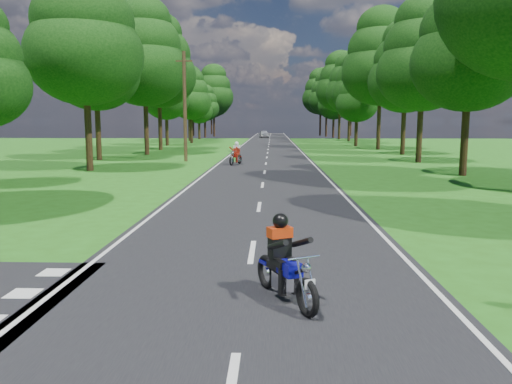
{
  "coord_description": "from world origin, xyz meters",
  "views": [
    {
      "loc": [
        0.45,
        -8.95,
        2.93
      ],
      "look_at": [
        0.02,
        4.0,
        1.1
      ],
      "focal_mm": 35.0,
      "sensor_mm": 36.0,
      "label": 1
    }
  ],
  "objects": [
    {
      "name": "main_road",
      "position": [
        0.0,
        50.0,
        0.01
      ],
      "size": [
        7.0,
        140.0,
        0.02
      ],
      "primitive_type": "cube",
      "color": "black",
      "rests_on": "ground"
    },
    {
      "name": "rider_far_red",
      "position": [
        -2.05,
        24.98,
        0.81
      ],
      "size": [
        1.13,
        1.99,
        1.57
      ],
      "primitive_type": null,
      "rotation": [
        0.0,
        0.0,
        -0.28
      ],
      "color": "#A2120C",
      "rests_on": "main_road"
    },
    {
      "name": "telegraph_pole",
      "position": [
        -6.0,
        28.0,
        4.07
      ],
      "size": [
        1.2,
        0.26,
        8.0
      ],
      "color": "#382616",
      "rests_on": "ground"
    },
    {
      "name": "distant_car",
      "position": [
        -1.06,
        82.49,
        0.71
      ],
      "size": [
        2.08,
        4.19,
        1.37
      ],
      "primitive_type": "imported",
      "rotation": [
        0.0,
        0.0,
        0.12
      ],
      "color": "#B7BABF",
      "rests_on": "main_road"
    },
    {
      "name": "ground",
      "position": [
        0.0,
        0.0,
        0.0
      ],
      "size": [
        160.0,
        160.0,
        0.0
      ],
      "primitive_type": "plane",
      "color": "#255E15",
      "rests_on": "ground"
    },
    {
      "name": "treeline",
      "position": [
        1.43,
        60.06,
        8.25
      ],
      "size": [
        40.0,
        115.35,
        14.78
      ],
      "color": "black",
      "rests_on": "ground"
    },
    {
      "name": "road_markings",
      "position": [
        -0.14,
        48.13,
        0.02
      ],
      "size": [
        7.4,
        140.0,
        0.01
      ],
      "color": "silver",
      "rests_on": "main_road"
    },
    {
      "name": "rider_near_blue",
      "position": [
        0.67,
        -1.11,
        0.74
      ],
      "size": [
        1.27,
        1.8,
        1.44
      ],
      "primitive_type": null,
      "rotation": [
        0.0,
        0.0,
        0.46
      ],
      "color": "#0E0E9B",
      "rests_on": "main_road"
    }
  ]
}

